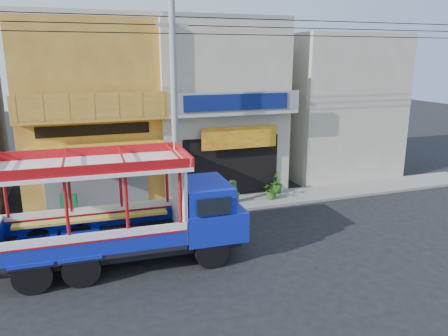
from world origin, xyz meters
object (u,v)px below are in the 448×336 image
object	(u,v)px
potted_plant_a	(271,189)
potted_plant_c	(277,182)
utility_pole	(178,95)
songthaew_truck	(139,211)
green_sign	(69,208)
potted_plant_b	(234,191)

from	to	relation	value
potted_plant_a	potted_plant_c	world-z (taller)	potted_plant_c
utility_pole	songthaew_truck	bearing A→B (deg)	-121.07
green_sign	potted_plant_a	world-z (taller)	green_sign
green_sign	potted_plant_a	size ratio (longest dim) A/B	1.17
songthaew_truck	green_sign	bearing A→B (deg)	115.11
songthaew_truck	green_sign	distance (m)	5.27
songthaew_truck	potted_plant_a	distance (m)	7.90
potted_plant_b	potted_plant_a	bearing A→B (deg)	-147.18
utility_pole	potted_plant_b	size ratio (longest dim) A/B	28.50
songthaew_truck	green_sign	xyz separation A→B (m)	(-2.18, 4.65, -1.21)
potted_plant_c	utility_pole	bearing A→B (deg)	-38.39
songthaew_truck	potted_plant_a	size ratio (longest dim) A/B	9.00
potted_plant_c	songthaew_truck	bearing A→B (deg)	-18.40
utility_pole	potted_plant_a	bearing A→B (deg)	7.37
utility_pole	potted_plant_c	world-z (taller)	utility_pole
songthaew_truck	potted_plant_c	size ratio (longest dim) A/B	7.46
potted_plant_b	songthaew_truck	bearing A→B (deg)	78.89
songthaew_truck	potted_plant_a	xyz separation A→B (m)	(6.58, 4.20, -1.20)
potted_plant_b	potted_plant_c	xyz separation A→B (m)	(2.39, 0.59, 0.04)
utility_pole	potted_plant_a	distance (m)	6.30
utility_pole	potted_plant_a	world-z (taller)	utility_pole
songthaew_truck	potted_plant_b	size ratio (longest dim) A/B	8.02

